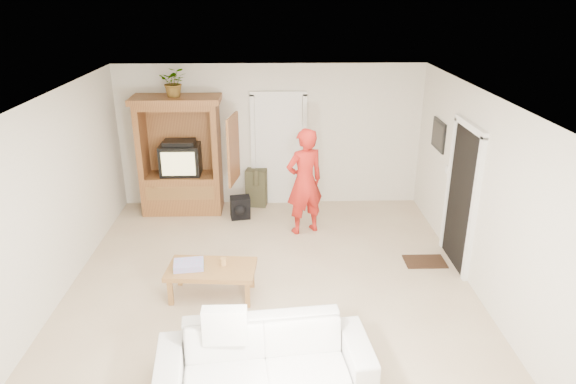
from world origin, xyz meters
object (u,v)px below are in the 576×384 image
object	(u,v)px
sofa	(265,358)
coffee_table	(212,271)
armoire	(182,163)
man	(305,182)

from	to	relation	value
sofa	coffee_table	size ratio (longest dim) A/B	1.82
armoire	sofa	world-z (taller)	armoire
armoire	sofa	size ratio (longest dim) A/B	0.97
armoire	man	size ratio (longest dim) A/B	1.18
armoire	coffee_table	bearing A→B (deg)	-74.25
man	coffee_table	size ratio (longest dim) A/B	1.50
man	sofa	size ratio (longest dim) A/B	0.82
armoire	man	bearing A→B (deg)	-24.14
sofa	coffee_table	distance (m)	1.81
armoire	sofa	xyz separation A→B (m)	(1.53, -4.53, -0.59)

